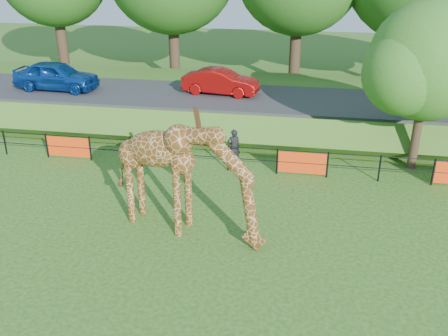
# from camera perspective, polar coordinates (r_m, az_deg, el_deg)

# --- Properties ---
(ground) EXTENTS (90.00, 90.00, 0.00)m
(ground) POSITION_cam_1_polar(r_m,az_deg,el_deg) (13.91, -5.15, -13.85)
(ground) COLOR #205214
(ground) RESTS_ON ground
(giraffe) EXTENTS (5.34, 2.43, 3.77)m
(giraffe) POSITION_cam_1_polar(r_m,az_deg,el_deg) (15.56, -4.31, -1.22)
(giraffe) COLOR #5D3513
(giraffe) RESTS_ON ground
(perimeter_fence) EXTENTS (28.07, 0.10, 1.10)m
(perimeter_fence) POSITION_cam_1_polar(r_m,az_deg,el_deg) (20.41, 0.48, 1.16)
(perimeter_fence) COLOR black
(perimeter_fence) RESTS_ON ground
(embankment) EXTENTS (40.00, 9.00, 1.30)m
(embankment) POSITION_cam_1_polar(r_m,az_deg,el_deg) (27.37, 3.09, 7.43)
(embankment) COLOR #205214
(embankment) RESTS_ON ground
(road) EXTENTS (40.00, 5.00, 0.12)m
(road) POSITION_cam_1_polar(r_m,az_deg,el_deg) (25.74, 2.71, 7.99)
(road) COLOR #2C2D2F
(road) RESTS_ON embankment
(car_blue) EXTENTS (4.56, 2.02, 1.52)m
(car_blue) POSITION_cam_1_polar(r_m,az_deg,el_deg) (28.29, -18.62, 9.99)
(car_blue) COLOR #1548AC
(car_blue) RESTS_ON road
(car_red) EXTENTS (4.05, 1.83, 1.29)m
(car_red) POSITION_cam_1_polar(r_m,az_deg,el_deg) (26.08, -0.38, 9.84)
(car_red) COLOR #A70C0B
(car_red) RESTS_ON road
(visitor) EXTENTS (0.66, 0.54, 1.56)m
(visitor) POSITION_cam_1_polar(r_m,az_deg,el_deg) (20.91, 1.11, 2.41)
(visitor) COLOR black
(visitor) RESTS_ON ground
(tree_east) EXTENTS (5.40, 4.71, 6.76)m
(tree_east) POSITION_cam_1_polar(r_m,az_deg,el_deg) (21.09, 22.51, 10.75)
(tree_east) COLOR #352718
(tree_east) RESTS_ON ground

